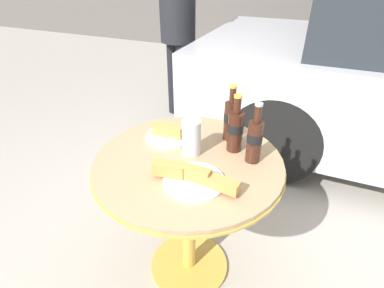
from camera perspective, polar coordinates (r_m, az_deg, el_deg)
The scene contains 9 objects.
ground_plane at distance 1.76m, azimuth -0.54°, elevation -22.08°, with size 30.00×30.00×0.00m, color #A8A093.
bistro_table at distance 1.34m, azimuth -0.67°, elevation -7.85°, with size 0.80×0.80×0.70m.
cola_bottle_left at distance 1.36m, azimuth 7.44°, elevation 4.80°, with size 0.07×0.07×0.26m.
cola_bottle_right at distance 1.22m, azimuth 11.84°, elevation 0.88°, with size 0.06×0.06×0.26m.
cola_bottle_center at distance 1.28m, azimuth 8.26°, elevation 2.79°, with size 0.07×0.07×0.26m.
drinking_glass at distance 1.26m, azimuth -0.12°, elevation 0.98°, with size 0.08×0.08×0.15m.
lunch_plate_near at distance 1.11m, azimuth 0.30°, elevation -6.44°, with size 0.34×0.23×0.07m.
lunch_plate_far at distance 1.40m, azimuth -4.54°, elevation 1.87°, with size 0.21×0.21×0.07m.
pedestrian at distance 2.94m, azimuth -2.72°, elevation 21.51°, with size 0.32×0.32×1.58m.
Camera 1 is at (0.42, -0.95, 1.42)m, focal length 28.00 mm.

